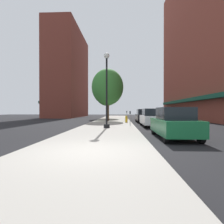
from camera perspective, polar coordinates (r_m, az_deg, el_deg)
The scene contains 13 objects.
ground_plane at distance 24.45m, azimuth 9.37°, elevation -3.04°, with size 90.00×90.00×0.00m, color black.
sidewalk_slab at distance 25.31m, azimuth 0.06°, elevation -2.78°, with size 4.80×50.00×0.12m, color #A8A399.
building_right_brick at distance 33.91m, azimuth 28.89°, elevation 22.38°, with size 6.80×40.00×28.41m.
building_far_background at distance 45.68m, azimuth -13.04°, elevation 10.93°, with size 6.80×18.00×19.64m.
lamppost at distance 14.88m, azimuth -1.63°, elevation 7.06°, with size 0.48×0.48×5.90m.
fire_hydrant at distance 21.55m, azimuth 4.38°, elevation -2.12°, with size 0.33×0.26×0.79m.
parking_meter_near at distance 18.05m, azimuth 5.52°, elevation -1.26°, with size 0.14×0.09×1.31m.
parking_meter_far at distance 28.23m, azimuth 4.50°, elevation -0.64°, with size 0.14×0.09×1.31m.
tree_near at distance 25.71m, azimuth -1.36°, elevation 7.53°, with size 4.29×4.29×7.02m.
tree_mid at distance 33.55m, azimuth -1.54°, elevation 6.24°, with size 4.45×4.45×7.32m.
car_green at distance 10.61m, azimuth 18.22°, elevation -3.26°, with size 1.80×4.30×1.66m.
car_white at distance 17.65m, azimuth 11.95°, elevation -1.76°, with size 1.80×4.30×1.66m.
car_black at distance 23.74m, azimuth 9.56°, elevation -1.19°, with size 1.80×4.30×1.66m.
Camera 1 is at (1.17, -6.24, 1.49)m, focal length 30.15 mm.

